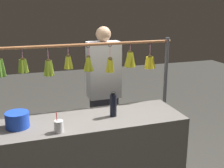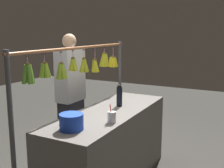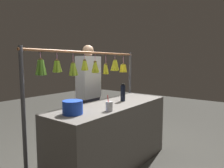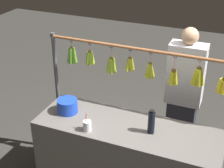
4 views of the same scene
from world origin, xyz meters
The scene contains 6 objects.
market_counter centered at (0.00, 0.00, 0.44)m, with size 1.90×0.64×0.88m, color #66605B.
display_rack centered at (-0.02, -0.38, 1.21)m, with size 2.15×0.14×1.61m.
water_bottle centered at (-0.24, 0.01, 1.00)m, with size 0.07×0.07×0.25m.
blue_bucket centered at (0.69, -0.01, 0.95)m, with size 0.22×0.22×0.15m, color blue.
drink_cup centered at (0.35, 0.22, 0.94)m, with size 0.08×0.08×0.19m.
vendor_person centered at (-0.39, -0.81, 0.85)m, with size 0.41×0.22×1.73m.
Camera 2 is at (2.68, 1.45, 1.76)m, focal length 45.44 mm.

